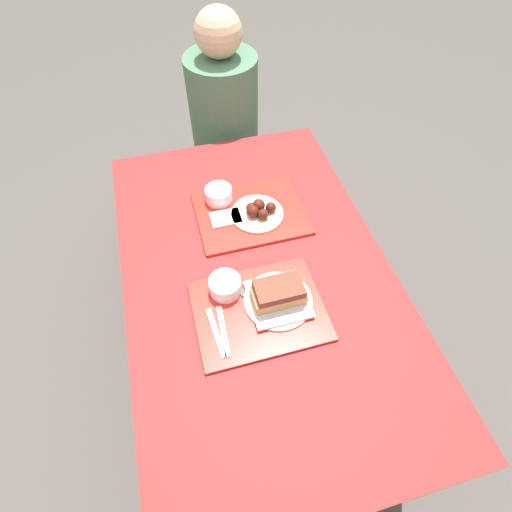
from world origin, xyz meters
TOP-DOWN VIEW (x-y plane):
  - ground_plane at (0.00, 0.00)m, footprint 12.00×12.00m
  - picnic_table at (0.00, 0.00)m, footprint 0.89×1.46m
  - picnic_bench_far at (0.00, 0.95)m, footprint 0.85×0.28m
  - tray_near at (-0.04, -0.15)m, footprint 0.40×0.32m
  - tray_far at (0.05, 0.27)m, footprint 0.40×0.32m
  - bowl_coleslaw_near at (-0.12, -0.05)m, footprint 0.10×0.10m
  - brisket_sandwich_plate at (0.03, -0.13)m, footprint 0.22×0.22m
  - plastic_fork_near at (-0.18, -0.19)m, footprint 0.03×0.17m
  - plastic_knife_near at (-0.16, -0.19)m, footprint 0.02×0.17m
  - condiment_packet at (-0.06, -0.07)m, footprint 0.04×0.03m
  - bowl_coleslaw_far at (-0.05, 0.36)m, footprint 0.10×0.10m
  - wings_plate_far at (0.07, 0.25)m, footprint 0.20×0.20m
  - napkin_far at (-0.05, 0.26)m, footprint 0.11×0.08m
  - person_seated_across at (0.09, 0.95)m, footprint 0.33×0.33m

SIDE VIEW (x-z plane):
  - ground_plane at x=0.00m, z-range 0.00..0.00m
  - picnic_bench_far at x=0.00m, z-range 0.15..0.60m
  - picnic_table at x=0.00m, z-range 0.27..0.99m
  - tray_near at x=-0.04m, z-range 0.72..0.73m
  - tray_far at x=0.05m, z-range 0.72..0.73m
  - plastic_fork_near at x=-0.18m, z-range 0.73..0.74m
  - plastic_knife_near at x=-0.16m, z-range 0.73..0.74m
  - condiment_packet at x=-0.06m, z-range 0.73..0.74m
  - napkin_far at x=-0.05m, z-range 0.73..0.74m
  - wings_plate_far at x=0.07m, z-range 0.72..0.78m
  - person_seated_across at x=0.09m, z-range 0.39..1.13m
  - bowl_coleslaw_near at x=-0.12m, z-range 0.74..0.79m
  - bowl_coleslaw_far at x=-0.05m, z-range 0.74..0.79m
  - brisket_sandwich_plate at x=0.03m, z-range 0.72..0.81m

